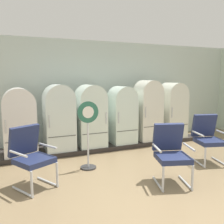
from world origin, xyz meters
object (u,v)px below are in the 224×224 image
object	(u,v)px
refrigerator_2	(90,114)
refrigerator_4	(148,108)
refrigerator_3	(122,113)
armchair_left	(31,154)
armchair_right	(208,136)
refrigerator_5	(173,108)
refrigerator_1	(59,116)
refrigerator_0	(19,120)
sign_stand	(88,138)
armchair_center	(171,151)

from	to	relation	value
refrigerator_2	refrigerator_4	xyz separation A→B (m)	(1.65, -0.04, 0.06)
refrigerator_3	armchair_left	world-z (taller)	refrigerator_3
refrigerator_2	armchair_left	distance (m)	2.33
refrigerator_2	refrigerator_3	size ratio (longest dim) A/B	1.03
armchair_left	armchair_right	bearing A→B (deg)	-3.71
refrigerator_5	refrigerator_1	bearing A→B (deg)	-180.00
refrigerator_2	armchair_left	xyz separation A→B (m)	(-1.61, -1.64, -0.35)
refrigerator_0	sign_stand	world-z (taller)	refrigerator_0
refrigerator_3	refrigerator_4	world-z (taller)	refrigerator_4
refrigerator_1	sign_stand	bearing A→B (deg)	-75.09
refrigerator_0	refrigerator_3	distance (m)	2.55
refrigerator_1	refrigerator_2	xyz separation A→B (m)	(0.79, 0.02, -0.01)
refrigerator_0	refrigerator_1	size ratio (longest dim) A/B	0.96
refrigerator_0	refrigerator_2	world-z (taller)	refrigerator_2
armchair_left	sign_stand	distance (m)	1.21
refrigerator_1	refrigerator_4	world-z (taller)	refrigerator_4
refrigerator_0	armchair_right	xyz separation A→B (m)	(3.70, -1.83, -0.32)
refrigerator_3	armchair_left	size ratio (longest dim) A/B	1.45
refrigerator_4	sign_stand	xyz separation A→B (m)	(-2.12, -1.20, -0.34)
refrigerator_3	armchair_right	size ratio (longest dim) A/B	1.45
refrigerator_4	armchair_right	size ratio (longest dim) A/B	1.60
refrigerator_3	armchair_right	bearing A→B (deg)	-58.16
refrigerator_1	refrigerator_5	world-z (taller)	refrigerator_5
refrigerator_0	refrigerator_2	size ratio (longest dim) A/B	0.97
refrigerator_3	refrigerator_5	xyz separation A→B (m)	(1.62, -0.00, 0.04)
refrigerator_2	refrigerator_5	size ratio (longest dim) A/B	0.98
sign_stand	refrigerator_4	bearing A→B (deg)	29.46
refrigerator_3	armchair_center	distance (m)	2.45
refrigerator_0	armchair_right	distance (m)	4.14
refrigerator_0	refrigerator_2	distance (m)	1.68
armchair_center	refrigerator_5	bearing A→B (deg)	52.51
armchair_left	refrigerator_4	bearing A→B (deg)	26.20
refrigerator_0	refrigerator_4	size ratio (longest dim) A/B	0.91
armchair_right	refrigerator_0	bearing A→B (deg)	153.69
sign_stand	armchair_right	bearing A→B (deg)	-14.41
armchair_right	sign_stand	size ratio (longest dim) A/B	0.75
refrigerator_2	armchair_left	bearing A→B (deg)	-134.35
refrigerator_5	armchair_right	bearing A→B (deg)	-104.12
refrigerator_2	refrigerator_4	distance (m)	1.65
sign_stand	refrigerator_1	bearing A→B (deg)	104.91
refrigerator_1	refrigerator_4	bearing A→B (deg)	-0.47
refrigerator_3	refrigerator_2	bearing A→B (deg)	178.58
refrigerator_0	armchair_center	size ratio (longest dim) A/B	1.45
sign_stand	refrigerator_3	bearing A→B (deg)	42.23
refrigerator_2	armchair_center	xyz separation A→B (m)	(0.64, -2.44, -0.35)
refrigerator_1	armchair_center	xyz separation A→B (m)	(1.43, -2.42, -0.36)
refrigerator_3	sign_stand	world-z (taller)	refrigerator_3
refrigerator_1	armchair_right	bearing A→B (deg)	-33.39
sign_stand	armchair_left	bearing A→B (deg)	-160.38
refrigerator_2	sign_stand	bearing A→B (deg)	-110.76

